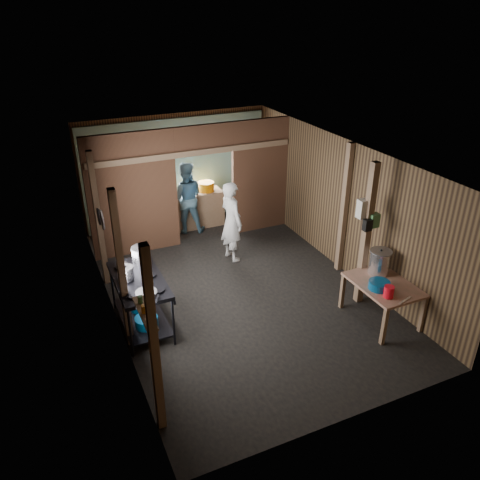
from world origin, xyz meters
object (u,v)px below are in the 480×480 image
prep_table (381,301)px  stock_pot (380,262)px  stove_pot_large (141,256)px  yellow_tub (206,186)px  cook (231,222)px  gas_range (141,302)px  pink_bucket (389,292)px

prep_table → stock_pot: (0.14, 0.33, 0.55)m
stove_pot_large → stock_pot: 4.02m
stove_pot_large → yellow_tub: stove_pot_large is taller
cook → prep_table: bearing=-164.2°
gas_range → stove_pot_large: stove_pot_large is taller
stove_pot_large → yellow_tub: (2.25, 2.92, -0.09)m
pink_bucket → cook: bearing=110.1°
stove_pot_large → gas_range: bearing=-110.2°
prep_table → stock_pot: bearing=67.1°
prep_table → cook: (-1.43, 3.01, 0.49)m
gas_range → cook: size_ratio=0.91×
stove_pot_large → pink_bucket: 4.05m
stock_pot → yellow_tub: size_ratio=1.14×
gas_range → cook: bearing=34.0°
prep_table → cook: 3.37m
stock_pot → prep_table: bearing=-112.9°
prep_table → yellow_tub: 5.07m
yellow_tub → cook: (-0.14, -1.85, -0.11)m
stove_pot_large → pink_bucket: size_ratio=1.68×
gas_range → stock_pot: bearing=-16.7°
gas_range → stock_pot: stock_pot is taller
gas_range → yellow_tub: size_ratio=3.98×
pink_bucket → yellow_tub: yellow_tub is taller
pink_bucket → gas_range: bearing=152.5°
pink_bucket → yellow_tub: bearing=101.7°
stock_pot → yellow_tub: 4.75m
yellow_tub → stock_pot: bearing=-72.5°
gas_range → stock_pot: (3.85, -1.15, 0.45)m
yellow_tub → prep_table: bearing=-75.2°
prep_table → stove_pot_large: stove_pot_large is taller
gas_range → cook: 2.77m
stock_pot → cook: (-1.57, 2.69, -0.06)m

